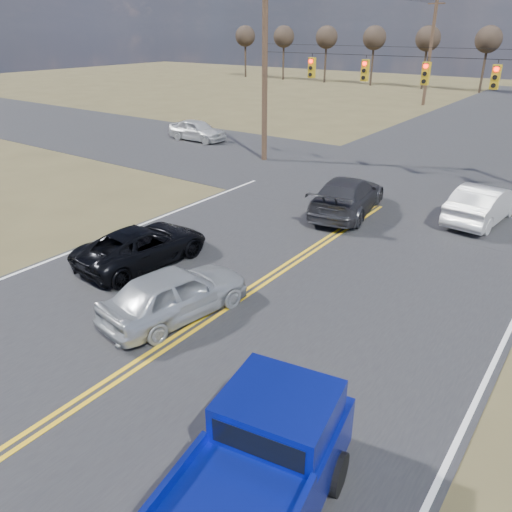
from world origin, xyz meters
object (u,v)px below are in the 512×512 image
Objects in this scene: dgrey_car_queue at (347,196)px; cross_car_west at (197,130)px; pickup_truck at (245,498)px; white_car_queue at (483,203)px; black_suv at (143,246)px; silver_suv at (175,293)px.

dgrey_car_queue reaches higher than cross_car_west.
pickup_truck is at bearing -137.17° from cross_car_west.
white_car_queue is 1.09× the size of cross_car_west.
dgrey_car_queue is (-5.53, 14.49, -0.19)m from pickup_truck.
black_suv is at bearing -143.74° from cross_car_west.
white_car_queue is at bearing -122.74° from black_suv.
cross_car_west is at bearing -40.18° from silver_suv.
cross_car_west is (-11.88, 15.88, 0.08)m from black_suv.
pickup_truck is at bearing 149.96° from black_suv.
cross_car_west is at bearing -35.71° from dgrey_car_queue.
dgrey_car_queue is 16.84m from cross_car_west.
white_car_queue is at bearing -164.30° from dgrey_car_queue.
silver_suv is at bearing 133.07° from pickup_truck.
cross_car_west is (-15.14, 17.68, -0.00)m from silver_suv.
white_car_queue reaches higher than silver_suv.
silver_suv reaches higher than black_suv.
dgrey_car_queue reaches higher than white_car_queue.
black_suv is at bearing 58.48° from white_car_queue.
silver_suv is at bearing -139.97° from cross_car_west.
pickup_truck is at bearing 97.68° from white_car_queue.
dgrey_car_queue is at bearing 101.17° from pickup_truck.
black_suv is 1.08× the size of cross_car_west.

